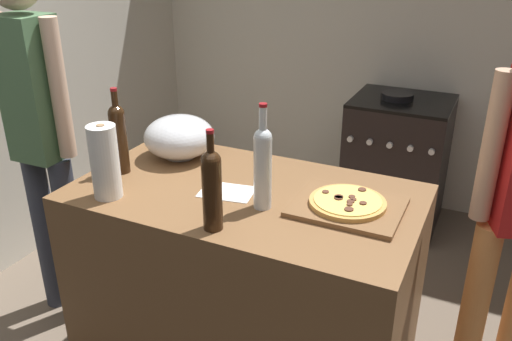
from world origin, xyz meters
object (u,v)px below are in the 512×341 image
object	(u,v)px
wine_bottle_dark	(263,164)
stove	(396,163)
pizza	(348,202)
wine_bottle_green	(212,187)
paper_towel_roll	(105,162)
mixing_bowl	(179,137)
person_in_stripes	(39,127)
wine_bottle_amber	(119,136)

from	to	relation	value
wine_bottle_dark	stove	xyz separation A→B (m)	(0.18, 1.73, -0.64)
pizza	wine_bottle_dark	world-z (taller)	wine_bottle_dark
wine_bottle_green	paper_towel_roll	bearing A→B (deg)	175.42
mixing_bowl	stove	world-z (taller)	mixing_bowl
mixing_bowl	person_in_stripes	xyz separation A→B (m)	(-0.62, -0.22, 0.02)
mixing_bowl	wine_bottle_dark	bearing A→B (deg)	-27.29
stove	person_in_stripes	xyz separation A→B (m)	(-1.34, -1.67, 0.58)
wine_bottle_green	wine_bottle_dark	bearing A→B (deg)	67.85
pizza	person_in_stripes	xyz separation A→B (m)	(-1.46, -0.05, 0.09)
wine_bottle_dark	person_in_stripes	world-z (taller)	person_in_stripes
paper_towel_roll	person_in_stripes	xyz separation A→B (m)	(-0.59, 0.24, -0.03)
pizza	mixing_bowl	distance (m)	0.86
wine_bottle_amber	person_in_stripes	world-z (taller)	person_in_stripes
person_in_stripes	wine_bottle_dark	bearing A→B (deg)	-3.14
wine_bottle_dark	stove	world-z (taller)	wine_bottle_dark
wine_bottle_dark	stove	size ratio (longest dim) A/B	0.44
pizza	paper_towel_roll	world-z (taller)	paper_towel_roll
paper_towel_roll	stove	size ratio (longest dim) A/B	0.32
wine_bottle_amber	wine_bottle_dark	bearing A→B (deg)	-2.72
pizza	person_in_stripes	world-z (taller)	person_in_stripes
pizza	stove	distance (m)	1.70
paper_towel_roll	pizza	bearing A→B (deg)	18.62
wine_bottle_amber	stove	size ratio (longest dim) A/B	0.40
person_in_stripes	stove	bearing A→B (deg)	51.18
mixing_bowl	wine_bottle_green	bearing A→B (deg)	-47.45
wine_bottle_dark	wine_bottle_amber	world-z (taller)	wine_bottle_dark
wine_bottle_amber	stove	distance (m)	2.01
stove	wine_bottle_green	bearing A→B (deg)	-97.69
wine_bottle_green	person_in_stripes	world-z (taller)	person_in_stripes
paper_towel_roll	wine_bottle_green	xyz separation A→B (m)	(0.49, -0.04, 0.02)
paper_towel_roll	stove	bearing A→B (deg)	68.46
wine_bottle_dark	person_in_stripes	bearing A→B (deg)	176.86
pizza	stove	size ratio (longest dim) A/B	0.31
paper_towel_roll	wine_bottle_green	bearing A→B (deg)	-4.58
wine_bottle_dark	wine_bottle_green	bearing A→B (deg)	-112.15
stove	wine_bottle_dark	bearing A→B (deg)	-95.77
paper_towel_roll	wine_bottle_dark	bearing A→B (deg)	17.00
paper_towel_roll	mixing_bowl	bearing A→B (deg)	85.71
wine_bottle_green	stove	bearing A→B (deg)	82.31
pizza	mixing_bowl	bearing A→B (deg)	168.89
wine_bottle_amber	pizza	bearing A→B (deg)	4.97
pizza	person_in_stripes	size ratio (longest dim) A/B	0.16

